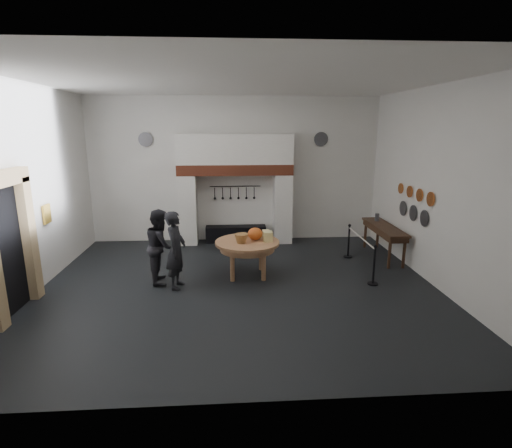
{
  "coord_description": "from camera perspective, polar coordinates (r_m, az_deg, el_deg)",
  "views": [
    {
      "loc": [
        -0.18,
        -8.6,
        3.58
      ],
      "look_at": [
        0.43,
        0.5,
        1.35
      ],
      "focal_mm": 28.0,
      "sensor_mm": 36.0,
      "label": 1
    }
  ],
  "objects": [
    {
      "name": "floor",
      "position": [
        9.32,
        -2.45,
        -8.87
      ],
      "size": [
        9.0,
        8.0,
        0.02
      ],
      "primitive_type": "cube",
      "color": "black",
      "rests_on": "ground"
    },
    {
      "name": "ceiling",
      "position": [
        8.65,
        -2.78,
        19.82
      ],
      "size": [
        9.0,
        8.0,
        0.02
      ],
      "primitive_type": "cube",
      "color": "silver",
      "rests_on": "wall_back"
    },
    {
      "name": "wall_back",
      "position": [
        12.67,
        -3.02,
        7.7
      ],
      "size": [
        9.0,
        0.02,
        4.5
      ],
      "primitive_type": "cube",
      "color": "silver",
      "rests_on": "floor"
    },
    {
      "name": "wall_front",
      "position": [
        4.79,
        -1.5,
        -2.4
      ],
      "size": [
        9.0,
        0.02,
        4.5
      ],
      "primitive_type": "cube",
      "color": "silver",
      "rests_on": "floor"
    },
    {
      "name": "wall_left",
      "position": [
        9.71,
        -30.26,
        3.99
      ],
      "size": [
        0.02,
        8.0,
        4.5
      ],
      "primitive_type": "cube",
      "color": "silver",
      "rests_on": "floor"
    },
    {
      "name": "wall_right",
      "position": [
        9.88,
        24.57,
        4.76
      ],
      "size": [
        0.02,
        8.0,
        4.5
      ],
      "primitive_type": "cube",
      "color": "silver",
      "rests_on": "floor"
    },
    {
      "name": "chimney_pier_left",
      "position": [
        12.57,
        -9.67,
        2.05
      ],
      "size": [
        0.55,
        0.7,
        2.15
      ],
      "primitive_type": "cube",
      "color": "silver",
      "rests_on": "floor"
    },
    {
      "name": "chimney_pier_right",
      "position": [
        12.61,
        3.79,
        2.26
      ],
      "size": [
        0.55,
        0.7,
        2.15
      ],
      "primitive_type": "cube",
      "color": "silver",
      "rests_on": "floor"
    },
    {
      "name": "hearth_brick_band",
      "position": [
        12.32,
        -3.0,
        7.8
      ],
      "size": [
        3.5,
        0.72,
        0.32
      ],
      "primitive_type": "cube",
      "color": "#9E442B",
      "rests_on": "chimney_pier_left"
    },
    {
      "name": "chimney_hood",
      "position": [
        12.27,
        -3.04,
        10.64
      ],
      "size": [
        3.5,
        0.7,
        0.9
      ],
      "primitive_type": "cube",
      "color": "silver",
      "rests_on": "hearth_brick_band"
    },
    {
      "name": "iron_range",
      "position": [
        12.76,
        -2.89,
        -1.4
      ],
      "size": [
        1.9,
        0.45,
        0.5
      ],
      "primitive_type": "cube",
      "color": "black",
      "rests_on": "floor"
    },
    {
      "name": "utensil_rail",
      "position": [
        12.65,
        -2.99,
        5.41
      ],
      "size": [
        1.6,
        0.02,
        0.02
      ],
      "primitive_type": "cylinder",
      "rotation": [
        0.0,
        1.57,
        0.0
      ],
      "color": "black",
      "rests_on": "wall_back"
    },
    {
      "name": "door_recess",
      "position": [
        9.03,
        -32.07,
        -3.37
      ],
      "size": [
        0.04,
        1.1,
        2.5
      ],
      "primitive_type": "cube",
      "color": "black",
      "rests_on": "floor"
    },
    {
      "name": "door_jamb_far",
      "position": [
        9.58,
        -29.71,
        -1.89
      ],
      "size": [
        0.22,
        0.3,
        2.6
      ],
      "primitive_type": "cube",
      "color": "tan",
      "rests_on": "floor"
    },
    {
      "name": "door_lintel",
      "position": [
        8.73,
        -32.71,
        5.45
      ],
      "size": [
        0.22,
        1.7,
        0.3
      ],
      "primitive_type": "cube",
      "color": "tan",
      "rests_on": "door_jamb_near"
    },
    {
      "name": "wall_plaque",
      "position": [
        10.51,
        -27.72,
        1.28
      ],
      "size": [
        0.05,
        0.34,
        0.44
      ],
      "primitive_type": "cube",
      "color": "gold",
      "rests_on": "wall_left"
    },
    {
      "name": "work_table",
      "position": [
        9.71,
        -1.26,
        -2.66
      ],
      "size": [
        1.9,
        1.9,
        0.07
      ],
      "primitive_type": "cylinder",
      "rotation": [
        0.0,
        0.0,
        0.24
      ],
      "color": "#AC8251",
      "rests_on": "floor"
    },
    {
      "name": "pumpkin",
      "position": [
        9.76,
        -0.12,
        -1.41
      ],
      "size": [
        0.36,
        0.36,
        0.31
      ],
      "primitive_type": "ellipsoid",
      "color": "#CD531D",
      "rests_on": "work_table"
    },
    {
      "name": "cheese_block_big",
      "position": [
        9.65,
        1.72,
        -1.81
      ],
      "size": [
        0.22,
        0.22,
        0.24
      ],
      "primitive_type": "cube",
      "color": "#D4C77F",
      "rests_on": "work_table"
    },
    {
      "name": "cheese_block_small",
      "position": [
        9.94,
        1.44,
        -1.46
      ],
      "size": [
        0.18,
        0.18,
        0.2
      ],
      "primitive_type": "cube",
      "color": "#D0BB7C",
      "rests_on": "work_table"
    },
    {
      "name": "wicker_basket",
      "position": [
        9.52,
        -2.12,
        -2.1
      ],
      "size": [
        0.39,
        0.39,
        0.22
      ],
      "primitive_type": "cone",
      "rotation": [
        3.14,
        0.0,
        0.24
      ],
      "color": "#A0693A",
      "rests_on": "work_table"
    },
    {
      "name": "bread_loaf",
      "position": [
        10.01,
        -1.93,
        -1.56
      ],
      "size": [
        0.31,
        0.18,
        0.13
      ],
      "primitive_type": "ellipsoid",
      "color": "#9F6338",
      "rests_on": "work_table"
    },
    {
      "name": "visitor_near",
      "position": [
        9.14,
        -11.37,
        -3.67
      ],
      "size": [
        0.51,
        0.7,
        1.77
      ],
      "primitive_type": "imported",
      "rotation": [
        0.0,
        0.0,
        1.43
      ],
      "color": "black",
      "rests_on": "floor"
    },
    {
      "name": "visitor_far",
      "position": [
        9.59,
        -13.44,
        -3.06
      ],
      "size": [
        0.77,
        0.93,
        1.74
      ],
      "primitive_type": "imported",
      "rotation": [
        0.0,
        0.0,
        1.71
      ],
      "color": "black",
      "rests_on": "floor"
    },
    {
      "name": "side_table",
      "position": [
        11.64,
        17.87,
        -0.41
      ],
      "size": [
        0.55,
        2.2,
        0.06
      ],
      "primitive_type": "cube",
      "color": "#3C2415",
      "rests_on": "floor"
    },
    {
      "name": "pewter_jug",
      "position": [
        12.15,
        16.9,
        0.92
      ],
      "size": [
        0.12,
        0.12,
        0.22
      ],
      "primitive_type": "cylinder",
      "color": "#55555B",
      "rests_on": "side_table"
    },
    {
      "name": "copper_pan_a",
      "position": [
        10.08,
        23.68,
        3.27
      ],
      "size": [
        0.03,
        0.34,
        0.34
      ],
      "primitive_type": "cylinder",
      "rotation": [
        0.0,
        1.57,
        0.0
      ],
      "color": "#C6662D",
      "rests_on": "wall_right"
    },
    {
      "name": "copper_pan_b",
      "position": [
        10.57,
        22.33,
        3.83
      ],
      "size": [
        0.03,
        0.32,
        0.32
      ],
      "primitive_type": "cylinder",
      "rotation": [
        0.0,
        1.57,
        0.0
      ],
      "color": "#C6662D",
      "rests_on": "wall_right"
    },
    {
      "name": "copper_pan_c",
      "position": [
        11.06,
        21.1,
        4.34
      ],
      "size": [
        0.03,
        0.3,
        0.3
      ],
      "primitive_type": "cylinder",
      "rotation": [
        0.0,
        1.57,
        0.0
      ],
      "color": "#C6662D",
      "rests_on": "wall_right"
    },
    {
      "name": "copper_pan_d",
      "position": [
        11.55,
        19.97,
        4.8
      ],
      "size": [
        0.03,
        0.28,
        0.28
      ],
      "primitive_type": "cylinder",
      "rotation": [
        0.0,
        1.57,
        0.0
      ],
      "color": "#C6662D",
      "rests_on": "wall_right"
    },
    {
      "name": "pewter_plate_left",
      "position": [
        10.35,
        22.91,
        0.76
      ],
      "size": [
        0.03,
        0.4,
        0.4
      ],
      "primitive_type": "cylinder",
      "rotation": [
        0.0,
        1.57,
        0.0
      ],
      "color": "#4C4C51",
      "rests_on": "wall_right"
    },
    {
      "name": "pewter_plate_mid",
      "position": [
        10.88,
        21.52,
        1.47
      ],
      "size": [
        0.03,
        0.4,
        0.4
      ],
      "primitive_type": "cylinder",
      "rotation": [
        0.0,
        1.57,
        0.0
      ],
      "color": "#4C4C51",
      "rests_on": "wall_right"
    },
    {
      "name": "pewter_plate_right",
      "position": [
        11.41,
        20.26,
        2.12
      ],
      "size": [
        0.03,
        0.4,
        0.4
      ],
      "primitive_type": "cylinder",
      "rotation": [
        0.0,
        1.57,
        0.0
      ],
      "color": "#4C4C51",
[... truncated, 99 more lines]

